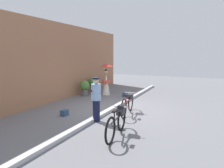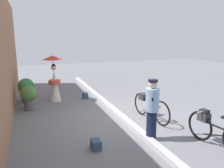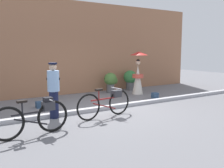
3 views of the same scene
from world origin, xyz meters
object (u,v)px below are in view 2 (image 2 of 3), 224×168
Objects in this scene: person_officer at (152,109)px; person_with_parasol at (54,78)px; bicycle_near_officer at (215,130)px; potted_plant_by_door at (29,95)px; bicycle_far_side at (150,106)px; backpack_spare at (85,96)px; backpack_on_pavement at (96,144)px; potted_plant_small at (26,88)px.

person_with_parasol is (4.50, 1.92, 0.10)m from person_officer.
person_with_parasol is at bearing 23.09° from person_officer.
bicycle_near_officer is 2.00× the size of potted_plant_by_door.
bicycle_far_side is 7.58× the size of backpack_spare.
potted_plant_by_door is at bearing 38.24° from person_officer.
bicycle_far_side reaches higher than backpack_on_pavement.
person_with_parasol reaches higher than person_officer.
backpack_spare is (5.29, 1.89, -0.32)m from bicycle_near_officer.
person_officer is (-1.33, 0.71, 0.41)m from bicycle_far_side.
person_with_parasol is 1.50m from backpack_spare.
person_officer is 4.52m from backpack_spare.
person_with_parasol reaches higher than backpack_on_pavement.
potted_plant_by_door is at bearing 21.38° from backpack_on_pavement.
bicycle_far_side reaches higher than backpack_spare.
potted_plant_small is at bearing 17.45° from backpack_on_pavement.
potted_plant_small is 2.43m from backpack_spare.
backpack_spare reaches higher than backpack_on_pavement.
bicycle_far_side is 4.15m from person_with_parasol.
person_officer reaches higher than bicycle_far_side.
backpack_on_pavement is (-1.30, 2.19, -0.32)m from bicycle_far_side.
potted_plant_small is (0.39, 1.09, -0.40)m from person_with_parasol.
bicycle_near_officer is 5.63m from backpack_spare.
person_officer is 1.68× the size of potted_plant_small.
backpack_spare is at bearing -94.29° from person_with_parasol.
potted_plant_by_door is 3.98m from backpack_on_pavement.
bicycle_near_officer is 0.97× the size of person_with_parasol.
person_with_parasol reaches higher than bicycle_far_side.
person_with_parasol is 1.35m from potted_plant_by_door.
backpack_spare is (0.70, -2.26, -0.40)m from potted_plant_by_door.
backpack_spare is at bearing 19.65° from bicycle_near_officer.
backpack_on_pavement is 4.46m from backpack_spare.
person_with_parasol reaches higher than backpack_spare.
person_with_parasol is at bearing 30.28° from bicycle_near_officer.
bicycle_far_side is 3.38m from backpack_spare.
backpack_on_pavement is at bearing 120.78° from bicycle_far_side.
person_with_parasol is 2.07× the size of potted_plant_by_door.
person_officer reaches higher than potted_plant_small.
potted_plant_by_door is 2.40m from backpack_spare.
potted_plant_small is (5.78, 4.24, 0.11)m from bicycle_near_officer.
potted_plant_small is (1.18, 0.09, 0.02)m from potted_plant_by_door.
person_with_parasol is 6.17× the size of backpack_on_pavement.
bicycle_near_officer is 7.17m from potted_plant_small.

